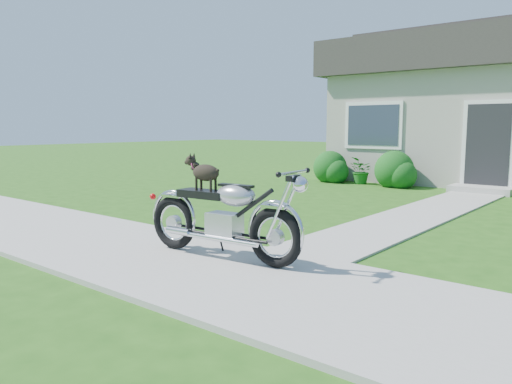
# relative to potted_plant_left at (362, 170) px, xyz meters

# --- Properties ---
(ground) EXTENTS (80.00, 80.00, 0.00)m
(ground) POSITION_rel_potted_plant_left_xyz_m (4.59, -8.55, -0.37)
(ground) COLOR #235114
(ground) RESTS_ON ground
(sidewalk) EXTENTS (24.00, 2.20, 0.04)m
(sidewalk) POSITION_rel_potted_plant_left_xyz_m (4.59, -8.55, -0.35)
(sidewalk) COLOR #9E9B93
(sidewalk) RESTS_ON ground
(walkway) EXTENTS (1.20, 8.00, 0.03)m
(walkway) POSITION_rel_potted_plant_left_xyz_m (3.09, -3.55, -0.36)
(walkway) COLOR #9E9B93
(walkway) RESTS_ON ground
(shrub_row) EXTENTS (11.08, 1.02, 1.02)m
(shrub_row) POSITION_rel_potted_plant_left_xyz_m (3.71, -0.05, 0.03)
(shrub_row) COLOR #144D15
(shrub_row) RESTS_ON ground
(potted_plant_left) EXTENTS (0.88, 0.88, 0.74)m
(potted_plant_left) POSITION_rel_potted_plant_left_xyz_m (0.00, 0.00, 0.00)
(potted_plant_left) COLOR #19601B
(potted_plant_left) RESTS_ON ground
(motorcycle_with_dog) EXTENTS (2.22, 0.60, 1.18)m
(motorcycle_with_dog) POSITION_rel_potted_plant_left_xyz_m (2.45, -8.20, 0.19)
(motorcycle_with_dog) COLOR black
(motorcycle_with_dog) RESTS_ON sidewalk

